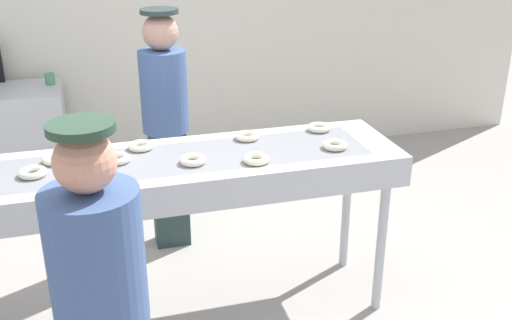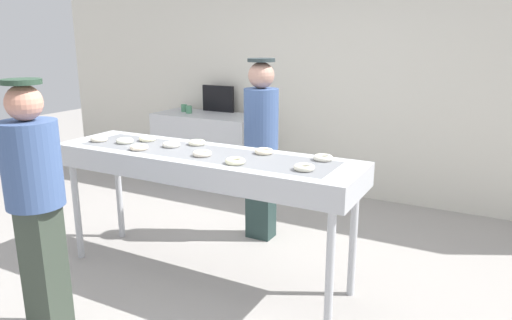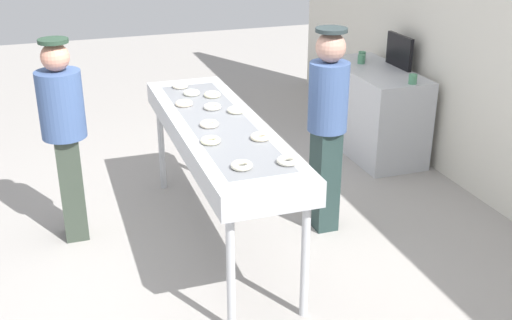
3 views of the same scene
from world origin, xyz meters
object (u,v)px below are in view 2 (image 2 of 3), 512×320
(sugar_donut_1, at_px, (264,151))
(sugar_donut_4, at_px, (99,139))
(sugar_donut_8, at_px, (304,167))
(customer_waiting, at_px, (36,196))
(fryer_conveyor, at_px, (202,164))
(sugar_donut_0, at_px, (125,141))
(sugar_donut_2, at_px, (202,153))
(paper_cup_0, at_px, (184,108))
(sugar_donut_5, at_px, (139,147))
(sugar_donut_7, at_px, (147,139))
(paper_cup_2, at_px, (189,110))
(worker_baker, at_px, (261,140))
(paper_cup_1, at_px, (251,113))
(prep_counter, at_px, (208,149))
(sugar_donut_6, at_px, (235,161))
(sugar_donut_3, at_px, (323,158))
(sugar_donut_10, at_px, (171,145))
(menu_display, at_px, (218,99))
(sugar_donut_9, at_px, (197,143))

(sugar_donut_1, xyz_separation_m, sugar_donut_4, (-1.41, -0.26, 0.00))
(sugar_donut_8, relative_size, customer_waiting, 0.09)
(fryer_conveyor, height_order, customer_waiting, customer_waiting)
(sugar_donut_0, xyz_separation_m, sugar_donut_4, (-0.24, -0.04, 0.00))
(sugar_donut_2, bearing_deg, paper_cup_0, 129.09)
(sugar_donut_5, height_order, sugar_donut_7, same)
(sugar_donut_2, xyz_separation_m, sugar_donut_5, (-0.54, -0.07, 0.00))
(sugar_donut_2, relative_size, paper_cup_2, 1.50)
(worker_baker, xyz_separation_m, customer_waiting, (-0.51, -1.98, -0.02))
(sugar_donut_8, relative_size, paper_cup_1, 1.50)
(prep_counter, bearing_deg, sugar_donut_0, -74.29)
(customer_waiting, xyz_separation_m, paper_cup_1, (-0.27, 3.23, 0.03))
(sugar_donut_6, height_order, sugar_donut_7, same)
(sugar_donut_8, bearing_deg, prep_counter, 135.58)
(paper_cup_1, bearing_deg, sugar_donut_6, -63.97)
(sugar_donut_3, relative_size, paper_cup_0, 1.50)
(paper_cup_2, bearing_deg, worker_baker, -35.08)
(sugar_donut_7, height_order, paper_cup_2, sugar_donut_7)
(sugar_donut_4, bearing_deg, sugar_donut_5, -9.03)
(paper_cup_0, bearing_deg, paper_cup_2, -30.00)
(fryer_conveyor, height_order, worker_baker, worker_baker)
(sugar_donut_3, distance_m, paper_cup_0, 3.21)
(sugar_donut_1, height_order, customer_waiting, customer_waiting)
(paper_cup_1, bearing_deg, prep_counter, -173.69)
(sugar_donut_4, distance_m, sugar_donut_10, 0.67)
(sugar_donut_10, height_order, menu_display, menu_display)
(sugar_donut_1, relative_size, paper_cup_1, 1.50)
(sugar_donut_9, relative_size, paper_cup_2, 1.50)
(paper_cup_0, distance_m, paper_cup_2, 0.15)
(sugar_donut_7, bearing_deg, sugar_donut_9, 8.88)
(sugar_donut_8, distance_m, paper_cup_1, 2.73)
(sugar_donut_3, relative_size, sugar_donut_7, 1.00)
(sugar_donut_9, relative_size, menu_display, 0.31)
(sugar_donut_3, bearing_deg, sugar_donut_1, -176.84)
(fryer_conveyor, bearing_deg, prep_counter, 122.79)
(sugar_donut_4, distance_m, sugar_donut_7, 0.40)
(fryer_conveyor, distance_m, prep_counter, 2.49)
(sugar_donut_7, bearing_deg, customer_waiting, -81.92)
(fryer_conveyor, xyz_separation_m, customer_waiting, (-0.46, -1.10, 0.00))
(paper_cup_1, xyz_separation_m, paper_cup_2, (-0.85, -0.10, 0.00))
(sugar_donut_5, height_order, sugar_donut_10, same)
(sugar_donut_4, xyz_separation_m, sugar_donut_7, (0.35, 0.20, 0.00))
(sugar_donut_7, bearing_deg, sugar_donut_10, -14.94)
(sugar_donut_3, xyz_separation_m, sugar_donut_9, (-1.07, -0.01, 0.00))
(sugar_donut_0, relative_size, sugar_donut_5, 1.00)
(customer_waiting, xyz_separation_m, menu_display, (-0.87, 3.42, 0.15))
(sugar_donut_5, bearing_deg, sugar_donut_2, 6.94)
(fryer_conveyor, distance_m, sugar_donut_0, 0.75)
(sugar_donut_2, xyz_separation_m, paper_cup_2, (-1.64, 2.11, -0.07))
(sugar_donut_1, xyz_separation_m, customer_waiting, (-0.89, -1.29, -0.11))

